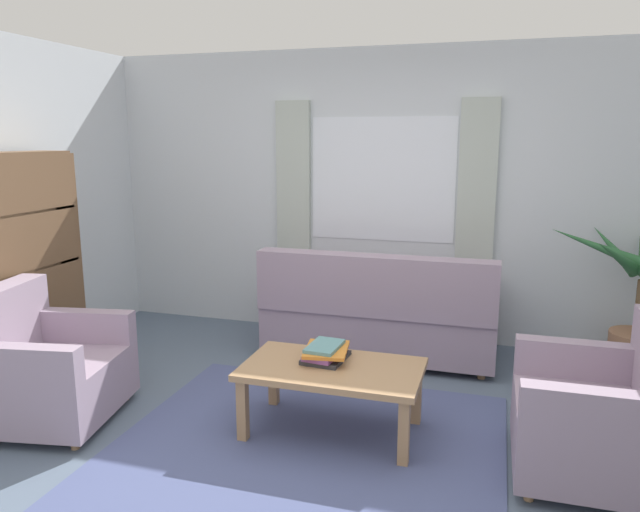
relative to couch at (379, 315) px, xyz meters
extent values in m
plane|color=slate|center=(-0.11, -1.61, -0.37)|extent=(6.24, 6.24, 0.00)
cube|color=silver|center=(-0.11, 0.65, 0.93)|extent=(5.32, 0.12, 2.60)
cube|color=white|center=(-0.11, 0.58, 1.08)|extent=(1.30, 0.01, 1.10)
cube|color=#B2BCB2|center=(-0.94, 0.55, 1.08)|extent=(0.32, 0.06, 1.40)
cube|color=#B2BCB2|center=(0.72, 0.55, 1.08)|extent=(0.32, 0.06, 1.40)
cube|color=#4C5684|center=(-0.11, -1.61, -0.36)|extent=(2.29, 2.07, 0.01)
cube|color=#998499|center=(0.00, 0.07, -0.12)|extent=(1.90, 0.80, 0.38)
cube|color=#998499|center=(0.00, -0.25, 0.31)|extent=(1.90, 0.20, 0.48)
cube|color=#998499|center=(0.87, 0.07, 0.19)|extent=(0.16, 0.80, 0.24)
cube|color=#998499|center=(-0.87, 0.07, 0.19)|extent=(0.16, 0.80, 0.24)
cylinder|color=#A87F56|center=(0.85, 0.37, -0.34)|extent=(0.06, 0.06, 0.06)
cylinder|color=#A87F56|center=(-0.85, 0.37, -0.34)|extent=(0.06, 0.06, 0.06)
cylinder|color=#A87F56|center=(0.85, -0.23, -0.34)|extent=(0.06, 0.06, 0.06)
cylinder|color=#A87F56|center=(-0.85, -0.23, -0.34)|extent=(0.06, 0.06, 0.06)
cube|color=#998499|center=(-1.81, -1.74, -0.13)|extent=(0.93, 0.97, 0.36)
cube|color=#998499|center=(-2.13, -1.80, 0.28)|extent=(0.32, 0.86, 0.46)
cube|color=#998499|center=(-1.74, -2.10, 0.16)|extent=(0.81, 0.26, 0.22)
cube|color=#998499|center=(-1.87, -1.39, 0.16)|extent=(0.81, 0.26, 0.22)
cylinder|color=#A87F56|center=(-1.43, -2.02, -0.34)|extent=(0.05, 0.05, 0.06)
cylinder|color=#A87F56|center=(-1.55, -1.35, -0.34)|extent=(0.05, 0.05, 0.06)
cylinder|color=#A87F56|center=(-2.18, -1.46, -0.34)|extent=(0.05, 0.05, 0.06)
cube|color=#998499|center=(1.45, -1.44, -0.13)|extent=(0.81, 0.85, 0.36)
cube|color=#998499|center=(1.45, -1.08, 0.16)|extent=(0.80, 0.13, 0.22)
cube|color=#998499|center=(1.46, -1.80, 0.16)|extent=(0.80, 0.13, 0.22)
cylinder|color=#A87F56|center=(1.13, -1.10, -0.34)|extent=(0.05, 0.05, 0.06)
cylinder|color=#A87F56|center=(1.14, -1.78, -0.34)|extent=(0.05, 0.05, 0.06)
cylinder|color=#A87F56|center=(1.77, -1.10, -0.34)|extent=(0.05, 0.05, 0.06)
cube|color=#A87F56|center=(-0.02, -1.39, 0.05)|extent=(1.10, 0.64, 0.04)
cube|color=#A87F56|center=(-0.51, -1.65, -0.17)|extent=(0.06, 0.06, 0.40)
cube|color=#A87F56|center=(0.47, -1.65, -0.17)|extent=(0.06, 0.06, 0.40)
cube|color=#A87F56|center=(-0.51, -1.13, -0.17)|extent=(0.06, 0.06, 0.40)
cube|color=#A87F56|center=(0.47, -1.13, -0.17)|extent=(0.06, 0.06, 0.40)
cube|color=#2D2D33|center=(-0.09, -1.29, 0.09)|extent=(0.27, 0.32, 0.03)
cube|color=#7F478C|center=(-0.10, -1.28, 0.11)|extent=(0.22, 0.36, 0.03)
cube|color=orange|center=(-0.09, -1.29, 0.14)|extent=(0.31, 0.37, 0.02)
cube|color=#5B8E93|center=(-0.10, -1.29, 0.16)|extent=(0.20, 0.30, 0.02)
cylinder|color=#9E6B4C|center=(1.98, 0.18, -0.20)|extent=(0.40, 0.40, 0.34)
cylinder|color=brown|center=(1.98, 0.18, 0.18)|extent=(0.07, 0.07, 0.42)
cone|color=#2D6638|center=(1.80, 0.39, 0.59)|extent=(0.38, 0.48, 0.40)
cone|color=#2D6638|center=(1.64, 0.20, 0.64)|extent=(0.69, 0.15, 0.32)
cone|color=#2D6638|center=(1.76, -0.01, 0.59)|extent=(0.45, 0.47, 0.38)
cube|color=brown|center=(-2.49, -0.73, 0.48)|extent=(0.30, 0.04, 1.70)
cube|color=brown|center=(-2.35, -1.18, 0.48)|extent=(0.02, 0.90, 1.70)
cube|color=brown|center=(-2.49, -1.18, -0.36)|extent=(0.30, 0.86, 0.02)
cube|color=brown|center=(-2.49, -1.18, 0.07)|extent=(0.30, 0.86, 0.02)
cube|color=brown|center=(-2.49, -1.18, 0.49)|extent=(0.30, 0.86, 0.02)
cube|color=brown|center=(-2.49, -1.18, 0.92)|extent=(0.30, 0.86, 0.02)
cube|color=brown|center=(-2.49, -1.18, 1.34)|extent=(0.30, 0.86, 0.02)
cube|color=#5B8E93|center=(-2.49, -0.82, 0.22)|extent=(0.27, 0.05, 0.28)
cube|color=beige|center=(-2.49, -0.89, 0.17)|extent=(0.25, 0.09, 0.18)
cube|color=#5B8E93|center=(-2.49, -0.98, 0.18)|extent=(0.26, 0.07, 0.21)
cube|color=#B23833|center=(-2.49, -1.07, 0.22)|extent=(0.27, 0.09, 0.29)
cube|color=#335199|center=(-2.49, -1.16, 0.18)|extent=(0.25, 0.05, 0.21)
cube|color=#2D2D33|center=(-2.49, -1.23, 0.21)|extent=(0.27, 0.05, 0.26)
cube|color=#7F478C|center=(-2.49, -1.32, 0.19)|extent=(0.23, 0.10, 0.24)
camera|label=1|loc=(0.91, -4.73, 1.46)|focal=33.56mm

